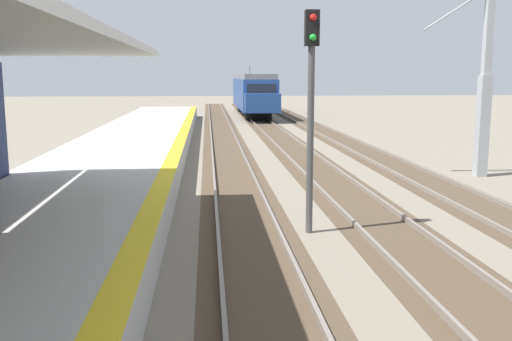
# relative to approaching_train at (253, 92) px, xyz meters

# --- Properties ---
(station_platform) EXTENTS (5.00, 80.00, 0.91)m
(station_platform) POSITION_rel_approaching_train_xyz_m (-7.80, -41.12, -1.73)
(station_platform) COLOR #B7B5AD
(station_platform) RESTS_ON ground
(track_pair_nearest_platform) EXTENTS (2.34, 120.00, 0.16)m
(track_pair_nearest_platform) POSITION_rel_approaching_train_xyz_m (-3.40, -37.12, -2.13)
(track_pair_nearest_platform) COLOR #4C3D2D
(track_pair_nearest_platform) RESTS_ON ground
(track_pair_middle) EXTENTS (2.34, 120.00, 0.16)m
(track_pair_middle) POSITION_rel_approaching_train_xyz_m (-0.00, -37.12, -2.13)
(track_pair_middle) COLOR #4C3D2D
(track_pair_middle) RESTS_ON ground
(track_pair_far_side) EXTENTS (2.34, 120.00, 0.16)m
(track_pair_far_side) POSITION_rel_approaching_train_xyz_m (3.40, -37.12, -2.13)
(track_pair_far_side) COLOR #4C3D2D
(track_pair_far_side) RESTS_ON ground
(approaching_train) EXTENTS (2.93, 19.60, 4.76)m
(approaching_train) POSITION_rel_approaching_train_xyz_m (0.00, 0.00, 0.00)
(approaching_train) COLOR navy
(approaching_train) RESTS_ON ground
(rail_signal_post) EXTENTS (0.32, 0.34, 5.20)m
(rail_signal_post) POSITION_rel_approaching_train_xyz_m (-1.94, -41.55, 1.02)
(rail_signal_post) COLOR #4C4C4C
(rail_signal_post) RESTS_ON ground
(catenary_pylon_far_side) EXTENTS (5.00, 0.40, 7.50)m
(catenary_pylon_far_side) POSITION_rel_approaching_train_xyz_m (5.53, -34.28, 1.43)
(catenary_pylon_far_side) COLOR #9EA3A8
(catenary_pylon_far_side) RESTS_ON ground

